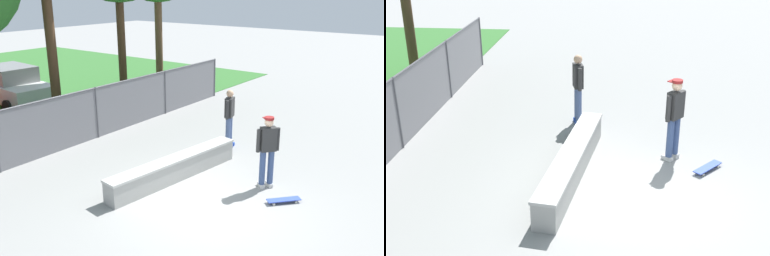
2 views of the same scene
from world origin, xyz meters
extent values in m
plane|color=gray|center=(0.00, 0.00, 0.00)|extent=(80.00, 80.00, 0.00)
cube|color=#999993|center=(0.74, 1.53, 0.27)|extent=(4.20, 1.02, 0.54)
cube|color=#ADADA8|center=(0.74, 1.53, 0.57)|extent=(4.24, 1.06, 0.06)
cube|color=beige|center=(1.65, -0.50, 0.05)|extent=(0.25, 0.27, 0.10)
cube|color=beige|center=(1.82, -0.64, 0.05)|extent=(0.25, 0.27, 0.10)
cylinder|color=#384C7A|center=(1.63, -0.52, 0.54)|extent=(0.15, 0.15, 0.88)
cylinder|color=#384C7A|center=(1.80, -0.66, 0.54)|extent=(0.15, 0.15, 0.88)
cube|color=#2D2D2D|center=(1.72, -0.59, 1.28)|extent=(0.43, 0.41, 0.60)
cylinder|color=#2D2D2D|center=(1.52, -0.43, 1.26)|extent=(0.10, 0.10, 0.58)
cylinder|color=#2D2D2D|center=(1.91, -0.75, 1.26)|extent=(0.10, 0.10, 0.58)
sphere|color=beige|center=(1.72, -0.59, 1.71)|extent=(0.22, 0.22, 0.22)
cylinder|color=maroon|center=(1.72, -0.59, 1.81)|extent=(0.23, 0.23, 0.06)
cube|color=maroon|center=(1.80, -0.49, 1.78)|extent=(0.23, 0.22, 0.02)
cube|color=#334CB2|center=(1.23, -1.31, 0.08)|extent=(0.73, 0.69, 0.02)
cube|color=#B2B2B7|center=(1.43, -1.50, 0.06)|extent=(0.14, 0.14, 0.02)
cube|color=#B2B2B7|center=(1.03, -1.13, 0.06)|extent=(0.14, 0.14, 0.02)
cylinder|color=silver|center=(1.37, -1.56, 0.03)|extent=(0.06, 0.06, 0.05)
cylinder|color=silver|center=(1.49, -1.44, 0.03)|extent=(0.06, 0.06, 0.05)
cylinder|color=silver|center=(0.97, -1.19, 0.03)|extent=(0.06, 0.06, 0.05)
cylinder|color=silver|center=(1.08, -1.07, 0.03)|extent=(0.06, 0.06, 0.05)
cylinder|color=#4C4C51|center=(1.75, 5.61, 0.86)|extent=(0.07, 0.07, 1.71)
cylinder|color=#4C4C51|center=(5.26, 5.61, 0.86)|extent=(0.07, 0.07, 1.71)
cylinder|color=#4C4C51|center=(8.77, 5.61, 0.86)|extent=(0.07, 0.07, 1.71)
cylinder|color=#4C4C51|center=(0.00, 5.61, 1.68)|extent=(17.53, 0.05, 0.05)
cube|color=slate|center=(0.00, 5.61, 0.86)|extent=(17.53, 0.01, 1.71)
cylinder|color=#47301E|center=(1.28, 7.02, 2.71)|extent=(0.32, 0.32, 5.42)
cylinder|color=#47301E|center=(5.05, 7.66, 2.35)|extent=(0.32, 0.32, 4.70)
cylinder|color=brown|center=(7.08, 7.43, 2.30)|extent=(0.32, 0.32, 4.61)
cube|color=silver|center=(2.38, 11.53, 0.67)|extent=(2.10, 4.32, 0.70)
cube|color=gray|center=(2.39, 11.68, 1.34)|extent=(1.75, 2.21, 0.64)
cylinder|color=black|center=(3.18, 10.17, 0.32)|extent=(0.27, 0.65, 0.64)
cylinder|color=black|center=(1.39, 10.30, 0.32)|extent=(0.27, 0.65, 0.64)
cylinder|color=black|center=(3.37, 12.77, 0.32)|extent=(0.27, 0.65, 0.64)
cube|color=#2647A5|center=(3.72, 1.66, 0.05)|extent=(0.18, 0.28, 0.10)
cube|color=#2647A5|center=(3.51, 1.60, 0.05)|extent=(0.18, 0.28, 0.10)
cylinder|color=#475B89|center=(3.71, 1.69, 0.54)|extent=(0.15, 0.15, 0.88)
cylinder|color=#475B89|center=(3.50, 1.63, 0.54)|extent=(0.15, 0.15, 0.88)
cube|color=#2D2D2D|center=(3.61, 1.66, 1.28)|extent=(0.42, 0.31, 0.60)
cylinder|color=#2D2D2D|center=(3.85, 1.72, 1.26)|extent=(0.10, 0.10, 0.58)
cylinder|color=#2D2D2D|center=(3.37, 1.59, 1.26)|extent=(0.10, 0.10, 0.58)
sphere|color=tan|center=(3.61, 1.66, 1.71)|extent=(0.22, 0.22, 0.22)
camera|label=1|loc=(-7.15, -4.82, 4.79)|focal=39.69mm
camera|label=2|loc=(-8.22, 0.62, 4.97)|focal=46.00mm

